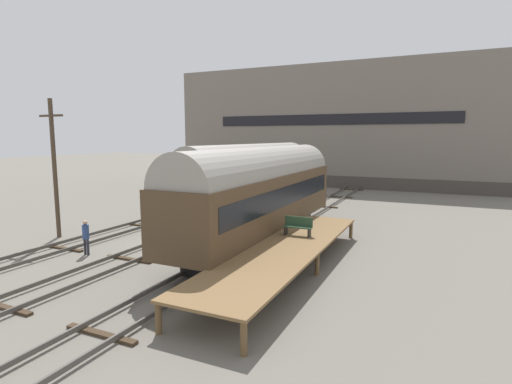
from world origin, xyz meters
TOP-DOWN VIEW (x-y plane):
  - ground_plane at (0.00, 0.00)m, footprint 200.00×200.00m
  - track_left at (-4.41, 0.00)m, footprint 2.60×60.00m
  - track_middle at (0.00, 0.00)m, footprint 2.60×60.00m
  - track_right at (4.41, 0.00)m, footprint 2.60×60.00m
  - train_car_brown at (4.41, 2.51)m, footprint 3.11×15.75m
  - train_car_green at (0.00, 10.69)m, footprint 3.08×17.96m
  - station_platform at (7.29, -1.27)m, footprint 3.12×14.14m
  - bench at (7.10, 0.87)m, footprint 1.40×0.40m
  - person_worker at (-2.51, -3.22)m, footprint 0.32×0.32m
  - utility_pole at (-6.84, -1.30)m, footprint 1.80×0.24m
  - warehouse_building at (1.38, 33.25)m, footprint 39.32×10.42m

SIDE VIEW (x-z plane):
  - ground_plane at x=0.00m, z-range 0.00..0.00m
  - track_left at x=-4.41m, z-range 0.01..0.27m
  - track_middle at x=0.00m, z-range 0.01..0.27m
  - track_right at x=4.41m, z-range 0.01..0.27m
  - station_platform at x=7.29m, z-range 0.46..1.54m
  - person_worker at x=-2.51m, z-range 0.18..1.93m
  - bench at x=7.10m, z-range 1.11..2.02m
  - train_car_brown at x=4.41m, z-range 0.34..5.62m
  - train_car_green at x=0.00m, z-range 0.36..5.65m
  - utility_pole at x=-6.84m, z-range 0.16..8.12m
  - warehouse_building at x=1.38m, z-range 0.00..14.15m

